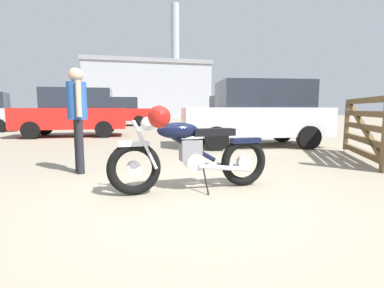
{
  "coord_description": "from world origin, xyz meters",
  "views": [
    {
      "loc": [
        -0.65,
        -3.31,
        1.02
      ],
      "look_at": [
        0.24,
        1.12,
        0.47
      ],
      "focal_mm": 27.02,
      "sensor_mm": 36.0,
      "label": 1
    }
  ],
  "objects_px": {
    "timber_gate": "(369,126)",
    "blue_hatchback_right": "(111,110)",
    "red_hatchback_near": "(74,112)",
    "bystander": "(77,109)",
    "dark_sedan_left": "(230,111)",
    "vintage_motorcycle": "(189,152)",
    "pale_sedan_back": "(257,113)"
  },
  "relations": [
    {
      "from": "vintage_motorcycle",
      "to": "blue_hatchback_right",
      "type": "distance_m",
      "value": 15.09
    },
    {
      "from": "timber_gate",
      "to": "blue_hatchback_right",
      "type": "bearing_deg",
      "value": 47.41
    },
    {
      "from": "vintage_motorcycle",
      "to": "red_hatchback_near",
      "type": "distance_m",
      "value": 8.58
    },
    {
      "from": "bystander",
      "to": "dark_sedan_left",
      "type": "xyz_separation_m",
      "value": [
        6.28,
        11.1,
        -0.1
      ]
    },
    {
      "from": "red_hatchback_near",
      "to": "dark_sedan_left",
      "type": "distance_m",
      "value": 8.79
    },
    {
      "from": "dark_sedan_left",
      "to": "pale_sedan_back",
      "type": "height_order",
      "value": "same"
    },
    {
      "from": "dark_sedan_left",
      "to": "pale_sedan_back",
      "type": "xyz_separation_m",
      "value": [
        -2.07,
        -8.41,
        0.0
      ]
    },
    {
      "from": "vintage_motorcycle",
      "to": "blue_hatchback_right",
      "type": "height_order",
      "value": "blue_hatchback_right"
    },
    {
      "from": "timber_gate",
      "to": "bystander",
      "type": "relative_size",
      "value": 1.43
    },
    {
      "from": "bystander",
      "to": "blue_hatchback_right",
      "type": "distance_m",
      "value": 13.59
    },
    {
      "from": "vintage_motorcycle",
      "to": "red_hatchback_near",
      "type": "relative_size",
      "value": 0.53
    },
    {
      "from": "blue_hatchback_right",
      "to": "bystander",
      "type": "bearing_deg",
      "value": -92.44
    },
    {
      "from": "bystander",
      "to": "dark_sedan_left",
      "type": "distance_m",
      "value": 12.75
    },
    {
      "from": "bystander",
      "to": "timber_gate",
      "type": "bearing_deg",
      "value": -19.24
    },
    {
      "from": "red_hatchback_near",
      "to": "blue_hatchback_right",
      "type": "distance_m",
      "value": 6.92
    },
    {
      "from": "bystander",
      "to": "vintage_motorcycle",
      "type": "bearing_deg",
      "value": -59.7
    },
    {
      "from": "bystander",
      "to": "pale_sedan_back",
      "type": "height_order",
      "value": "pale_sedan_back"
    },
    {
      "from": "timber_gate",
      "to": "blue_hatchback_right",
      "type": "height_order",
      "value": "blue_hatchback_right"
    },
    {
      "from": "red_hatchback_near",
      "to": "pale_sedan_back",
      "type": "bearing_deg",
      "value": 143.37
    },
    {
      "from": "dark_sedan_left",
      "to": "pale_sedan_back",
      "type": "bearing_deg",
      "value": 76.46
    },
    {
      "from": "vintage_motorcycle",
      "to": "dark_sedan_left",
      "type": "xyz_separation_m",
      "value": [
        4.75,
        12.46,
        0.43
      ]
    },
    {
      "from": "timber_gate",
      "to": "bystander",
      "type": "height_order",
      "value": "bystander"
    },
    {
      "from": "blue_hatchback_right",
      "to": "pale_sedan_back",
      "type": "bearing_deg",
      "value": -71.16
    },
    {
      "from": "bystander",
      "to": "blue_hatchback_right",
      "type": "bearing_deg",
      "value": 74.37
    },
    {
      "from": "red_hatchback_near",
      "to": "dark_sedan_left",
      "type": "relative_size",
      "value": 1.0
    },
    {
      "from": "bystander",
      "to": "dark_sedan_left",
      "type": "bearing_deg",
      "value": 42.61
    },
    {
      "from": "timber_gate",
      "to": "bystander",
      "type": "distance_m",
      "value": 5.27
    },
    {
      "from": "vintage_motorcycle",
      "to": "bystander",
      "type": "bearing_deg",
      "value": -47.74
    },
    {
      "from": "timber_gate",
      "to": "red_hatchback_near",
      "type": "relative_size",
      "value": 0.6
    },
    {
      "from": "dark_sedan_left",
      "to": "blue_hatchback_right",
      "type": "xyz_separation_m",
      "value": [
        -6.81,
        2.48,
        0.02
      ]
    },
    {
      "from": "vintage_motorcycle",
      "to": "bystander",
      "type": "relative_size",
      "value": 1.25
    },
    {
      "from": "bystander",
      "to": "blue_hatchback_right",
      "type": "height_order",
      "value": "blue_hatchback_right"
    }
  ]
}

